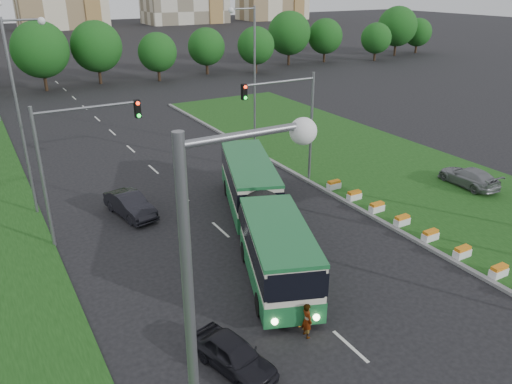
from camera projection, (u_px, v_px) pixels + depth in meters
ground at (321, 262)px, 26.66m from camera, size 360.00×360.00×0.00m
grass_median at (393, 171)px, 38.99m from camera, size 14.00×60.00×0.15m
median_kerb at (321, 188)px, 35.78m from camera, size 0.30×60.00×0.18m
lane_markings at (145, 162)px, 41.19m from camera, size 0.20×100.00×0.01m
flower_planters at (416, 227)px, 29.34m from camera, size 1.10×15.90×0.60m
traffic_mast_median at (293, 113)px, 34.72m from camera, size 5.76×0.32×8.00m
traffic_mast_left at (71, 151)px, 26.93m from camera, size 5.76×0.32×8.00m
street_lamps at (189, 118)px, 30.87m from camera, size 36.00×60.00×12.00m
tree_line at (151, 49)px, 73.25m from camera, size 120.00×8.00×9.00m
articulated_bus at (256, 211)px, 28.33m from camera, size 2.72×17.42×2.87m
car_left_near at (234, 355)px, 19.11m from camera, size 2.43×4.08×1.30m
car_left_far at (130, 205)px, 31.60m from camera, size 2.41×4.71×1.48m
car_median at (469, 177)px, 35.83m from camera, size 2.18×4.77×1.35m
pedestrian at (307, 320)px, 20.78m from camera, size 0.42×0.61×1.63m
shopping_trolley at (300, 320)px, 21.69m from camera, size 0.31×0.33×0.53m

